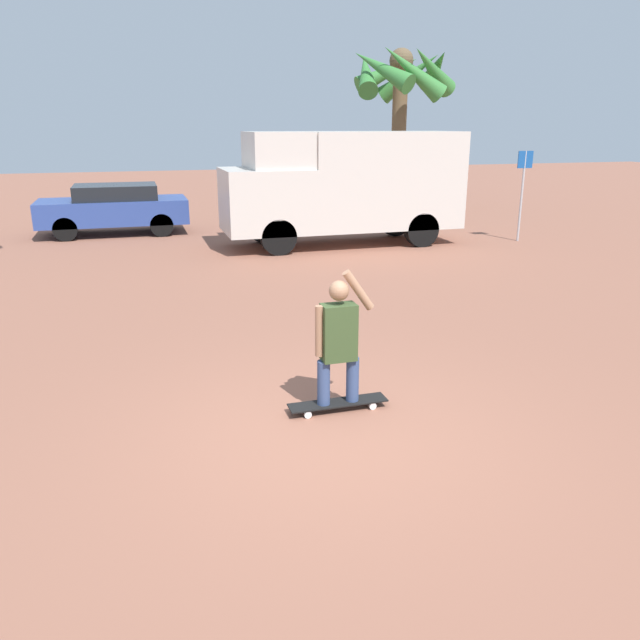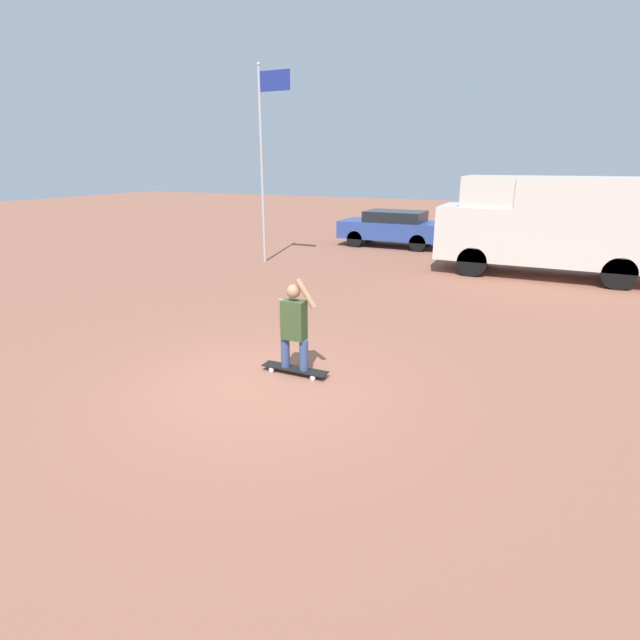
# 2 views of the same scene
# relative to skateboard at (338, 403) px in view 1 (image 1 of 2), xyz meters

# --- Properties ---
(ground_plane) EXTENTS (80.00, 80.00, 0.00)m
(ground_plane) POSITION_rel_skateboard_xyz_m (-0.28, -0.54, -0.08)
(ground_plane) COLOR #935B47
(skateboard) EXTENTS (1.10, 0.24, 0.10)m
(skateboard) POSITION_rel_skateboard_xyz_m (0.00, 0.00, 0.00)
(skateboard) COLOR black
(skateboard) RESTS_ON ground_plane
(person_skateboarder) EXTENTS (0.65, 0.22, 1.48)m
(person_skateboarder) POSITION_rel_skateboard_xyz_m (-0.00, 0.00, 0.77)
(person_skateboarder) COLOR #384C7A
(person_skateboarder) RESTS_ON skateboard
(camper_van) EXTENTS (6.10, 2.01, 2.86)m
(camper_van) POSITION_rel_skateboard_xyz_m (3.34, 9.49, 1.49)
(camper_van) COLOR black
(camper_van) RESTS_ON ground_plane
(parked_car_blue) EXTENTS (4.09, 1.83, 1.40)m
(parked_car_blue) POSITION_rel_skateboard_xyz_m (-2.47, 12.93, 0.67)
(parked_car_blue) COLOR black
(parked_car_blue) RESTS_ON ground_plane
(palm_tree_near_van) EXTENTS (3.96, 4.01, 5.74)m
(palm_tree_near_van) POSITION_rel_skateboard_xyz_m (7.57, 15.72, 4.45)
(palm_tree_near_van) COLOR brown
(palm_tree_near_van) RESTS_ON ground_plane
(street_sign) EXTENTS (0.44, 0.06, 2.37)m
(street_sign) POSITION_rel_skateboard_xyz_m (8.00, 8.61, 1.44)
(street_sign) COLOR #B7B7BC
(street_sign) RESTS_ON ground_plane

